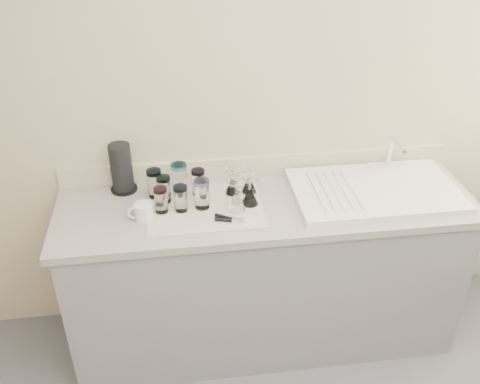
{
  "coord_description": "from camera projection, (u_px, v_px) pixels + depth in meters",
  "views": [
    {
      "loc": [
        -0.43,
        -0.96,
        2.34
      ],
      "look_at": [
        -0.14,
        1.15,
        1.0
      ],
      "focal_mm": 40.0,
      "sensor_mm": 36.0,
      "label": 1
    }
  ],
  "objects": [
    {
      "name": "can_opener",
      "position": [
        230.0,
        219.0,
        2.47
      ],
      "size": [
        0.14,
        0.1,
        0.02
      ],
      "color": "silver",
      "rests_on": "dish_towel"
    },
    {
      "name": "paper_towel_roll",
      "position": [
        122.0,
        169.0,
        2.66
      ],
      "size": [
        0.13,
        0.13,
        0.25
      ],
      "color": "black",
      "rests_on": "counter_unit"
    },
    {
      "name": "goblet_back_left",
      "position": [
        232.0,
        185.0,
        2.66
      ],
      "size": [
        0.07,
        0.07,
        0.13
      ],
      "color": "white",
      "rests_on": "dish_towel"
    },
    {
      "name": "room_envelope",
      "position": [
        364.0,
        244.0,
        1.27
      ],
      "size": [
        3.54,
        3.5,
        2.52
      ],
      "color": "#55555A",
      "rests_on": "ground"
    },
    {
      "name": "sink_unit",
      "position": [
        375.0,
        190.0,
        2.68
      ],
      "size": [
        0.82,
        0.5,
        0.22
      ],
      "color": "white",
      "rests_on": "counter_unit"
    },
    {
      "name": "tumbler_teal",
      "position": [
        155.0,
        183.0,
        2.62
      ],
      "size": [
        0.07,
        0.07,
        0.15
      ],
      "color": "white",
      "rests_on": "dish_towel"
    },
    {
      "name": "tumbler_magenta",
      "position": [
        161.0,
        200.0,
        2.51
      ],
      "size": [
        0.06,
        0.06,
        0.13
      ],
      "color": "white",
      "rests_on": "dish_towel"
    },
    {
      "name": "goblet_front_right",
      "position": [
        250.0,
        195.0,
        2.57
      ],
      "size": [
        0.08,
        0.08,
        0.15
      ],
      "color": "white",
      "rests_on": "dish_towel"
    },
    {
      "name": "counter_unit",
      "position": [
        265.0,
        272.0,
        2.86
      ],
      "size": [
        2.06,
        0.62,
        0.9
      ],
      "color": "slate",
      "rests_on": "ground"
    },
    {
      "name": "tumbler_extra",
      "position": [
        164.0,
        189.0,
        2.58
      ],
      "size": [
        0.07,
        0.07,
        0.14
      ],
      "color": "white",
      "rests_on": "dish_towel"
    },
    {
      "name": "tumbler_lavender",
      "position": [
        202.0,
        194.0,
        2.53
      ],
      "size": [
        0.08,
        0.08,
        0.15
      ],
      "color": "white",
      "rests_on": "dish_towel"
    },
    {
      "name": "white_mug",
      "position": [
        143.0,
        212.0,
        2.47
      ],
      "size": [
        0.12,
        0.09,
        0.09
      ],
      "color": "white",
      "rests_on": "counter_unit"
    },
    {
      "name": "tumbler_blue",
      "position": [
        181.0,
        198.0,
        2.52
      ],
      "size": [
        0.07,
        0.07,
        0.13
      ],
      "color": "white",
      "rests_on": "dish_towel"
    },
    {
      "name": "goblet_back_right",
      "position": [
        249.0,
        184.0,
        2.67
      ],
      "size": [
        0.07,
        0.07,
        0.13
      ],
      "color": "white",
      "rests_on": "dish_towel"
    },
    {
      "name": "tumbler_purple",
      "position": [
        198.0,
        182.0,
        2.64
      ],
      "size": [
        0.07,
        0.07,
        0.13
      ],
      "color": "white",
      "rests_on": "dish_towel"
    },
    {
      "name": "dish_towel",
      "position": [
        205.0,
        207.0,
        2.58
      ],
      "size": [
        0.55,
        0.42,
        0.01
      ],
      "primitive_type": "cube",
      "color": "silver",
      "rests_on": "counter_unit"
    },
    {
      "name": "tumbler_cyan",
      "position": [
        179.0,
        178.0,
        2.65
      ],
      "size": [
        0.08,
        0.08,
        0.16
      ],
      "color": "white",
      "rests_on": "dish_towel"
    },
    {
      "name": "goblet_front_left",
      "position": [
        236.0,
        200.0,
        2.53
      ],
      "size": [
        0.09,
        0.09,
        0.16
      ],
      "color": "white",
      "rests_on": "dish_towel"
    }
  ]
}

